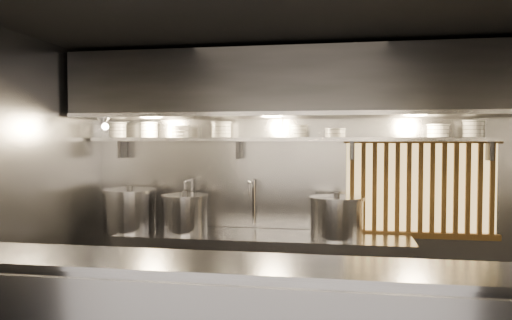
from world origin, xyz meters
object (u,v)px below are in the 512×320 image
(heat_lamp, at_px, (103,121))
(pendant_bulb, at_px, (283,131))
(stock_pot_left, at_px, (130,210))
(stock_pot_mid, at_px, (185,213))
(stock_pot_right, at_px, (337,217))

(heat_lamp, bearing_deg, pendant_bulb, 11.00)
(stock_pot_left, bearing_deg, heat_lamp, -117.55)
(stock_pot_mid, bearing_deg, heat_lamp, -161.09)
(pendant_bulb, bearing_deg, heat_lamp, -169.00)
(stock_pot_mid, xyz_separation_m, stock_pot_right, (1.58, -0.00, 0.01))
(stock_pot_left, xyz_separation_m, stock_pot_mid, (0.62, -0.02, -0.02))
(heat_lamp, bearing_deg, stock_pot_right, 6.34)
(stock_pot_right, bearing_deg, pendant_bulb, 170.91)
(heat_lamp, bearing_deg, stock_pot_mid, 18.91)
(stock_pot_left, bearing_deg, stock_pot_mid, -1.74)
(stock_pot_right, bearing_deg, stock_pot_mid, 179.87)
(pendant_bulb, relative_size, stock_pot_mid, 0.31)
(stock_pot_left, bearing_deg, stock_pot_right, -0.58)
(pendant_bulb, height_order, stock_pot_left, pendant_bulb)
(stock_pot_left, bearing_deg, pendant_bulb, 2.29)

